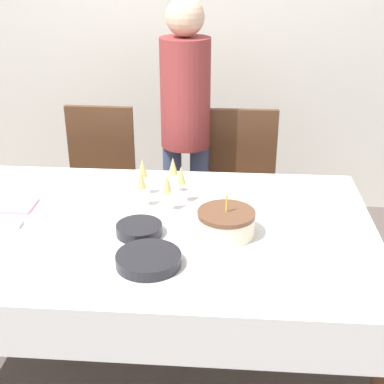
{
  "coord_description": "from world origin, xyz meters",
  "views": [
    {
      "loc": [
        0.35,
        -1.95,
        1.81
      ],
      "look_at": [
        0.2,
        0.08,
        0.88
      ],
      "focal_mm": 50.0,
      "sensor_mm": 36.0,
      "label": 1
    }
  ],
  "objects_px": {
    "dining_chair_far_right": "(242,187)",
    "birthday_cake": "(226,223)",
    "champagne_tray": "(161,188)",
    "plate_stack_main": "(149,260)",
    "dining_chair_far_left": "(99,182)",
    "person_standing": "(185,114)",
    "plate_stack_dessert": "(139,229)"
  },
  "relations": [
    {
      "from": "dining_chair_far_right",
      "to": "birthday_cake",
      "type": "relative_size",
      "value": 4.18
    },
    {
      "from": "champagne_tray",
      "to": "plate_stack_main",
      "type": "bearing_deg",
      "value": -87.92
    },
    {
      "from": "dining_chair_far_left",
      "to": "champagne_tray",
      "type": "height_order",
      "value": "dining_chair_far_left"
    },
    {
      "from": "birthday_cake",
      "to": "person_standing",
      "type": "bearing_deg",
      "value": 103.87
    },
    {
      "from": "dining_chair_far_left",
      "to": "plate_stack_main",
      "type": "height_order",
      "value": "dining_chair_far_left"
    },
    {
      "from": "birthday_cake",
      "to": "dining_chair_far_left",
      "type": "bearing_deg",
      "value": 128.51
    },
    {
      "from": "dining_chair_far_right",
      "to": "plate_stack_dessert",
      "type": "xyz_separation_m",
      "value": [
        -0.43,
        -0.99,
        0.24
      ]
    },
    {
      "from": "dining_chair_far_left",
      "to": "dining_chair_far_right",
      "type": "relative_size",
      "value": 1.0
    },
    {
      "from": "champagne_tray",
      "to": "dining_chair_far_left",
      "type": "bearing_deg",
      "value": 124.26
    },
    {
      "from": "champagne_tray",
      "to": "person_standing",
      "type": "distance_m",
      "value": 0.76
    },
    {
      "from": "dining_chair_far_right",
      "to": "birthday_cake",
      "type": "height_order",
      "value": "dining_chair_far_right"
    },
    {
      "from": "dining_chair_far_right",
      "to": "champagne_tray",
      "type": "xyz_separation_m",
      "value": [
        -0.38,
        -0.69,
        0.29
      ]
    },
    {
      "from": "dining_chair_far_left",
      "to": "person_standing",
      "type": "bearing_deg",
      "value": 6.23
    },
    {
      "from": "dining_chair_far_right",
      "to": "person_standing",
      "type": "xyz_separation_m",
      "value": [
        -0.33,
        0.06,
        0.41
      ]
    },
    {
      "from": "birthday_cake",
      "to": "plate_stack_dessert",
      "type": "xyz_separation_m",
      "value": [
        -0.35,
        -0.03,
        -0.03
      ]
    },
    {
      "from": "plate_stack_main",
      "to": "plate_stack_dessert",
      "type": "xyz_separation_m",
      "value": [
        -0.07,
        0.22,
        0.0
      ]
    },
    {
      "from": "dining_chair_far_left",
      "to": "plate_stack_main",
      "type": "bearing_deg",
      "value": -68.01
    },
    {
      "from": "plate_stack_dessert",
      "to": "plate_stack_main",
      "type": "bearing_deg",
      "value": -72.25
    },
    {
      "from": "birthday_cake",
      "to": "champagne_tray",
      "type": "bearing_deg",
      "value": 137.36
    },
    {
      "from": "plate_stack_main",
      "to": "plate_stack_dessert",
      "type": "bearing_deg",
      "value": 107.75
    },
    {
      "from": "champagne_tray",
      "to": "plate_stack_dessert",
      "type": "distance_m",
      "value": 0.31
    },
    {
      "from": "dining_chair_far_right",
      "to": "champagne_tray",
      "type": "height_order",
      "value": "dining_chair_far_right"
    },
    {
      "from": "person_standing",
      "to": "champagne_tray",
      "type": "bearing_deg",
      "value": -93.36
    },
    {
      "from": "champagne_tray",
      "to": "person_standing",
      "type": "relative_size",
      "value": 0.23
    },
    {
      "from": "dining_chair_far_right",
      "to": "plate_stack_dessert",
      "type": "bearing_deg",
      "value": -113.43
    },
    {
      "from": "champagne_tray",
      "to": "plate_stack_dessert",
      "type": "relative_size",
      "value": 1.97
    },
    {
      "from": "champagne_tray",
      "to": "plate_stack_main",
      "type": "relative_size",
      "value": 1.52
    },
    {
      "from": "birthday_cake",
      "to": "plate_stack_dessert",
      "type": "distance_m",
      "value": 0.35
    },
    {
      "from": "dining_chair_far_left",
      "to": "birthday_cake",
      "type": "xyz_separation_m",
      "value": [
        0.77,
        -0.96,
        0.27
      ]
    },
    {
      "from": "plate_stack_main",
      "to": "birthday_cake",
      "type": "bearing_deg",
      "value": 42.08
    },
    {
      "from": "birthday_cake",
      "to": "person_standing",
      "type": "xyz_separation_m",
      "value": [
        -0.25,
        1.02,
        0.14
      ]
    },
    {
      "from": "champagne_tray",
      "to": "plate_stack_main",
      "type": "xyz_separation_m",
      "value": [
        0.02,
        -0.52,
        -0.05
      ]
    }
  ]
}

